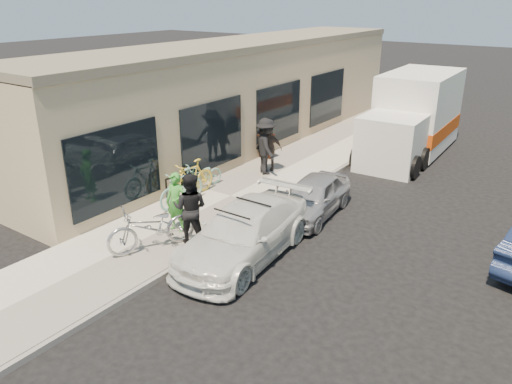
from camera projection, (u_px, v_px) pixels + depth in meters
The scene contains 17 objects.
ground at pixel (220, 258), 11.96m from camera, with size 120.00×120.00×0.00m, color black.
sidewalk at pixel (231, 198), 15.28m from camera, with size 3.00×34.00×0.15m, color beige.
curb at pixel (273, 210), 14.45m from camera, with size 0.12×34.00×0.13m, color gray.
storefront at pixel (242, 95), 20.05m from camera, with size 3.60×20.00×4.22m.
bike_rack at pixel (174, 187), 14.61m from camera, with size 0.21×0.55×0.80m.
sandwich_board at pixel (264, 146), 18.59m from camera, with size 0.75×0.75×0.94m.
sedan_white at pixel (244, 233), 11.77m from camera, with size 2.12×4.52×1.32m.
sedan_silver at pixel (313, 197), 14.09m from camera, with size 1.33×3.30×1.12m, color #AAAAB0.
moving_truck at pixel (413, 119), 19.45m from camera, with size 2.58×6.36×3.09m.
tandem_bike at pixel (152, 228), 11.84m from camera, with size 0.76×2.18×1.14m, color #BABABC.
woman_rider at pixel (176, 202), 12.75m from camera, with size 0.57×0.37×1.56m, color green.
man_standing at pixel (190, 208), 12.11m from camera, with size 0.87×0.68×1.79m, color black.
cruiser_bike_a at pixel (182, 188), 14.40m from camera, with size 0.50×1.77×1.07m, color #7CB9AB.
cruiser_bike_b at pixel (202, 176), 15.70m from camera, with size 0.55×1.59×0.83m, color #7CB9AB.
cruiser_bike_c at pixel (191, 179), 15.01m from camera, with size 0.52×1.85×1.11m, color yellow.
bystander_a at pixel (266, 146), 16.82m from camera, with size 1.24×0.71×1.92m, color black.
bystander_b at pixel (269, 148), 17.26m from camera, with size 0.91×0.38×1.55m, color #504139.
Camera 1 is at (6.78, -8.11, 5.87)m, focal length 35.00 mm.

